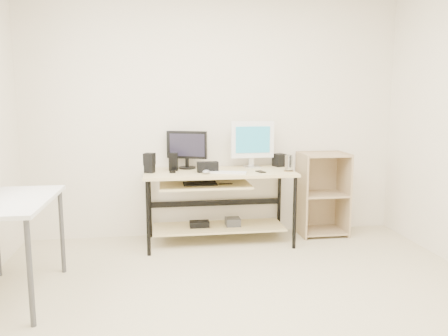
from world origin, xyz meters
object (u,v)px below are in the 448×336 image
Objects in this scene: white_imac at (252,141)px; shelf_unit at (321,193)px; audio_controller at (173,162)px; black_monitor at (187,147)px; desk at (217,191)px; side_table at (8,210)px.

shelf_unit is at bearing -4.33° from white_imac.
shelf_unit is 4.92× the size of audio_controller.
shelf_unit is 1.55m from black_monitor.
black_monitor is 2.27× the size of audio_controller.
shelf_unit is at bearing 7.77° from desk.
shelf_unit is 2.17× the size of black_monitor.
white_imac is (0.69, -0.02, 0.06)m from black_monitor.
side_table is at bearing -152.29° from white_imac.
desk is 1.97m from side_table.
audio_controller is (-1.61, -0.09, 0.39)m from shelf_unit.
desk is 3.62× the size of black_monitor.
desk is 3.05× the size of white_imac.
audio_controller is (1.22, 1.14, 0.17)m from side_table.
audio_controller is at bearing 42.83° from side_table.
white_imac reaches higher than shelf_unit.
audio_controller is at bearing -176.44° from white_imac.
side_table is 2.41× the size of black_monitor.
shelf_unit is (1.18, 0.16, -0.09)m from desk.
side_table is 5.47× the size of audio_controller.
desk and side_table have the same top height.
side_table is at bearing -115.86° from black_monitor.
black_monitor reaches higher than audio_controller.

